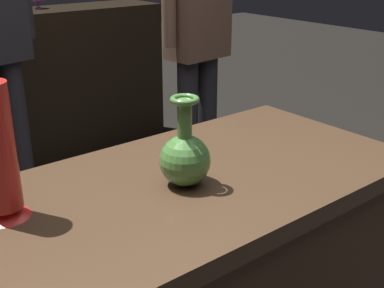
{
  "coord_description": "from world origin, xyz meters",
  "views": [
    {
      "loc": [
        -0.77,
        -0.94,
        1.38
      ],
      "look_at": [
        -0.03,
        -0.01,
        0.9
      ],
      "focal_mm": 46.85,
      "sensor_mm": 36.0,
      "label": 1
    }
  ],
  "objects": [
    {
      "name": "vase_centerpiece",
      "position": [
        -0.06,
        -0.02,
        0.88
      ],
      "size": [
        0.13,
        0.13,
        0.23
      ],
      "color": "#477A38",
      "rests_on": "display_plinth"
    },
    {
      "name": "visitor_near_right",
      "position": [
        0.86,
        1.06,
        0.99
      ],
      "size": [
        0.47,
        0.22,
        1.67
      ],
      "rotation": [
        0.0,
        0.0,
        3.26
      ],
      "color": "#232328",
      "rests_on": "ground_plane"
    }
  ]
}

